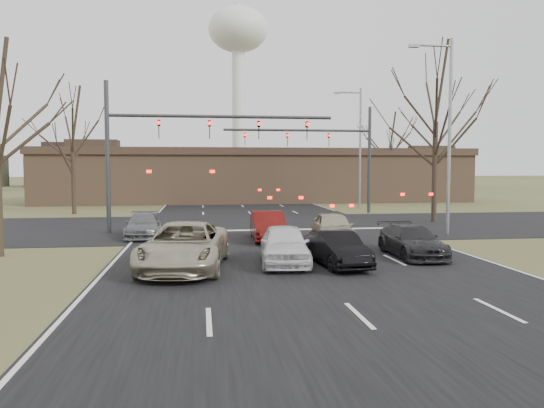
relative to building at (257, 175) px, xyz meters
The scene contains 19 objects.
ground 38.15m from the building, 93.01° to the right, with size 360.00×360.00×0.00m, color #4B4B28.
road_main 22.25m from the building, 95.19° to the left, with size 14.00×300.00×0.02m, color black.
road_cross 23.24m from the building, 94.97° to the right, with size 200.00×14.00×0.02m, color black.
building is the anchor object (origin of this frame).
water_tower 88.41m from the building, 87.21° to the left, with size 15.00×15.00×44.50m.
mast_arm_near 26.14m from the building, 106.13° to the right, with size 12.12×0.24×8.00m.
mast_arm_far 15.75m from the building, 74.42° to the right, with size 11.12×0.24×8.00m.
streetlight_right_near 28.97m from the building, 76.31° to the right, with size 2.34×0.25×10.00m.
streetlight_right_far 13.53m from the building, 56.35° to the right, with size 2.34×0.25×10.00m.
tree_right_near 24.57m from the building, 67.75° to the right, with size 6.90×6.90×11.50m.
tree_left_far 20.39m from the building, 139.09° to the right, with size 5.70×5.70×9.50m.
tree_right_far 14.01m from the building, 12.99° to the right, with size 5.40×5.40×9.00m.
car_silver_suv 36.28m from the building, 99.90° to the right, with size 2.67×5.78×1.61m, color #AEA68C.
car_white_sedan 35.38m from the building, 94.39° to the right, with size 1.69×4.20×1.43m, color silver.
car_black_hatch 35.87m from the building, 91.44° to the right, with size 1.31×3.75×1.23m, color black.
car_charcoal_sedan 34.40m from the building, 85.84° to the right, with size 1.73×4.25×1.23m, color black.
car_grey_ahead 28.43m from the building, 107.44° to the right, with size 1.69×4.15×1.20m, color slate.
car_red_ahead 29.13m from the building, 94.93° to the right, with size 1.46×4.20×1.38m, color #570F0C.
car_silver_ahead 30.37m from the building, 89.37° to the right, with size 1.70×4.22×1.44m, color #B0A98E.
Camera 1 is at (-3.65, -15.82, 3.51)m, focal length 35.00 mm.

